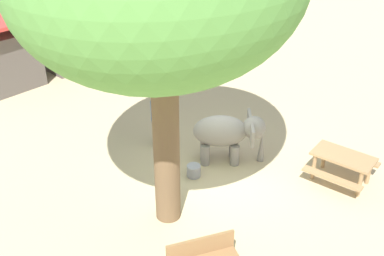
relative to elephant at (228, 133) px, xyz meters
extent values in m
plane|color=tan|center=(-0.64, -0.26, -0.87)|extent=(60.00, 60.00, 0.00)
cylinder|color=gray|center=(0.28, 0.00, -0.58)|extent=(0.25, 0.25, 0.58)
cylinder|color=gray|center=(-0.01, -0.28, -0.58)|extent=(0.25, 0.25, 0.58)
cylinder|color=gray|center=(-0.26, 0.58, -0.58)|extent=(0.25, 0.25, 0.58)
cylinder|color=gray|center=(-0.56, 0.30, -0.58)|extent=(0.25, 0.25, 0.58)
ellipsoid|color=gray|center=(-0.14, 0.15, 0.06)|extent=(1.52, 1.56, 0.87)
sphere|color=gray|center=(0.47, -0.50, 0.17)|extent=(0.62, 0.62, 0.62)
cone|color=gray|center=(0.63, -0.67, -0.38)|extent=(0.19, 0.19, 0.97)
cube|color=gray|center=(0.71, -0.16, 0.17)|extent=(0.42, 0.40, 0.46)
cube|color=gray|center=(0.11, -0.71, 0.17)|extent=(0.42, 0.40, 0.46)
cylinder|color=#3F3833|center=(-0.68, 1.99, -0.46)|extent=(0.14, 0.14, 0.82)
cylinder|color=#3F3833|center=(-0.85, 1.93, -0.46)|extent=(0.14, 0.14, 0.82)
cylinder|color=#33598C|center=(-0.76, 1.96, 0.24)|extent=(0.32, 0.32, 0.58)
sphere|color=tan|center=(-0.76, 1.96, 0.64)|extent=(0.22, 0.22, 0.22)
cylinder|color=#33598C|center=(-0.56, 2.03, 0.26)|extent=(0.09, 0.09, 0.55)
cylinder|color=#33598C|center=(-0.96, 1.89, 0.26)|extent=(0.09, 0.09, 0.55)
cylinder|color=brown|center=(-2.70, -0.50, 1.10)|extent=(0.57, 0.57, 3.94)
cube|color=olive|center=(-3.44, -2.20, -0.19)|extent=(1.27, 0.69, 0.40)
cube|color=#9E7A51|center=(1.27, -2.71, -0.12)|extent=(0.96, 1.58, 0.06)
cylinder|color=#9E7A51|center=(1.65, -3.27, -0.51)|extent=(0.10, 0.10, 0.72)
cylinder|color=#9E7A51|center=(1.02, -3.34, -0.51)|extent=(0.10, 0.10, 0.72)
cylinder|color=#9E7A51|center=(1.52, -2.08, -0.51)|extent=(0.10, 0.10, 0.72)
cylinder|color=#9E7A51|center=(0.88, -2.15, -0.51)|extent=(0.10, 0.10, 0.72)
cube|color=#9E7A51|center=(1.88, -2.64, -0.43)|extent=(0.41, 1.52, 0.05)
cube|color=#9E7A51|center=(0.65, -2.78, -0.43)|extent=(0.41, 1.52, 0.05)
cube|color=#59514C|center=(-1.72, 8.79, 0.13)|extent=(2.00, 1.80, 2.00)
cylinder|color=gray|center=(-0.82, 9.60, 0.33)|extent=(0.10, 0.10, 2.40)
cylinder|color=gray|center=(-0.82, 7.98, 0.33)|extent=(0.10, 0.10, 2.40)
cube|color=#59514C|center=(0.88, 8.79, 0.13)|extent=(2.00, 1.80, 2.00)
cube|color=teal|center=(0.88, 8.79, 1.59)|extent=(2.50, 2.50, 0.12)
cylinder|color=gray|center=(1.78, 9.60, 0.33)|extent=(0.10, 0.10, 2.40)
cylinder|color=gray|center=(1.78, 7.98, 0.33)|extent=(0.10, 0.10, 2.40)
cylinder|color=gray|center=(-0.02, 9.60, 0.33)|extent=(0.10, 0.10, 2.40)
cylinder|color=gray|center=(-0.02, 7.98, 0.33)|extent=(0.10, 0.10, 2.40)
cylinder|color=gray|center=(-1.16, 0.14, -0.71)|extent=(0.36, 0.36, 0.32)
camera|label=1|loc=(-8.55, -6.85, 6.49)|focal=44.75mm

